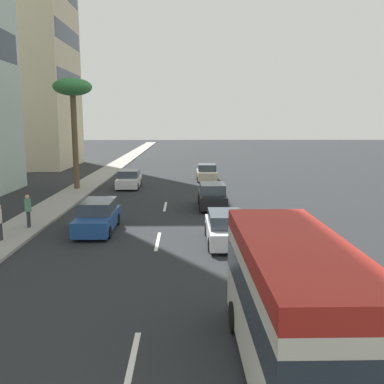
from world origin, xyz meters
The scene contains 13 objects.
ground_plane centered at (31.50, 0.00, 0.00)m, with size 198.00×198.00×0.00m, color #26282B.
sidewalk_right centered at (31.50, 7.57, 0.07)m, with size 162.00×2.54×0.15m, color #9E9B93.
lane_stripe_near centered at (4.41, 0.00, 0.01)m, with size 3.20×0.16×0.01m, color silver.
lane_stripe_mid centered at (15.05, 0.00, 0.01)m, with size 3.20×0.16×0.01m, color silver.
lane_stripe_far centered at (23.59, 0.00, 0.01)m, with size 3.20×0.16×0.01m, color silver.
car_lead centered at (17.12, 3.30, 0.77)m, with size 4.61×1.84×1.63m.
minibus_second centered at (4.11, -3.74, 1.74)m, with size 6.78×2.40×3.17m.
car_third centered at (23.07, -3.20, 0.79)m, with size 4.20×1.83×1.69m.
car_fourth centered at (36.42, -3.56, 0.78)m, with size 4.02×1.93×1.66m.
car_fifth centered at (14.69, -3.26, 0.74)m, with size 4.38×1.79×1.55m.
car_sixth centered at (32.02, 3.54, 0.74)m, with size 4.23×1.90×1.56m.
pedestrian_near_lamp centered at (17.38, 7.06, 1.14)m, with size 0.34×0.39×1.78m.
palm_tree centered at (30.84, 7.83, 8.10)m, with size 3.17×3.17×9.15m.
Camera 1 is at (-4.85, -1.27, 5.77)m, focal length 39.42 mm.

